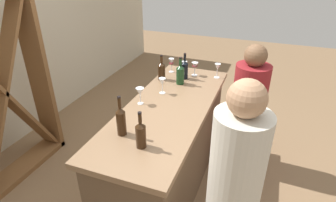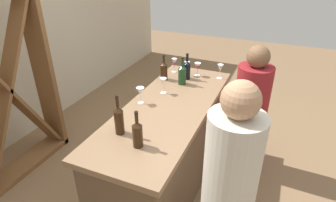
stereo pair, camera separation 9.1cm
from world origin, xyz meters
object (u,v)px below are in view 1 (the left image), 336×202
at_px(wine_glass_near_right, 184,65).
at_px(person_center_guest, 247,114).
at_px(wine_glass_near_center, 195,66).
at_px(wine_glass_far_left, 162,82).
at_px(wine_bottle_second_right_amber_brown, 162,70).
at_px(wine_bottle_second_left_amber_brown, 121,120).
at_px(wine_glass_far_right, 171,63).
at_px(person_left_guest, 232,201).
at_px(wine_bottle_rightmost_near_black, 185,69).
at_px(wine_rack, 0,93).
at_px(wine_glass_near_left, 218,68).
at_px(wine_bottle_leftmost_amber_brown, 141,134).
at_px(wine_glass_far_center, 140,92).
at_px(wine_bottle_center_olive_green, 180,74).

relative_size(wine_glass_near_right, person_center_guest, 0.11).
bearing_deg(wine_glass_near_center, person_center_guest, -99.35).
bearing_deg(person_center_guest, wine_glass_far_left, 36.40).
bearing_deg(wine_bottle_second_right_amber_brown, wine_bottle_second_left_amber_brown, -174.38).
height_order(wine_glass_far_right, person_left_guest, person_left_guest).
relative_size(wine_bottle_rightmost_near_black, wine_glass_far_right, 1.75).
distance_m(wine_rack, person_center_guest, 2.54).
relative_size(wine_bottle_second_right_amber_brown, wine_glass_near_right, 1.71).
distance_m(wine_bottle_second_left_amber_brown, wine_glass_near_right, 1.29).
bearing_deg(wine_glass_far_right, wine_glass_near_center, -89.86).
bearing_deg(wine_glass_near_left, wine_bottle_rightmost_near_black, 114.16).
bearing_deg(wine_rack, wine_glass_far_left, -69.28).
bearing_deg(wine_glass_far_left, wine_glass_near_left, -36.37).
xyz_separation_m(wine_bottle_leftmost_amber_brown, wine_glass_near_right, (1.37, 0.12, 0.01)).
bearing_deg(wine_glass_far_center, wine_glass_near_center, -18.67).
bearing_deg(wine_bottle_leftmost_amber_brown, wine_glass_far_center, 26.27).
distance_m(wine_glass_near_right, wine_glass_far_right, 0.17).
relative_size(wine_glass_near_center, wine_glass_near_right, 0.93).
relative_size(wine_bottle_second_left_amber_brown, wine_glass_far_right, 1.99).
height_order(wine_glass_near_left, wine_glass_far_center, wine_glass_near_left).
relative_size(person_left_guest, person_center_guest, 1.14).
xyz_separation_m(wine_rack, wine_bottle_second_left_amber_brown, (-0.20, -1.48, 0.12)).
height_order(wine_bottle_rightmost_near_black, wine_glass_near_left, wine_bottle_rightmost_near_black).
distance_m(wine_glass_far_center, person_left_guest, 1.21).
relative_size(wine_bottle_second_left_amber_brown, wine_glass_near_right, 2.00).
height_order(wine_bottle_rightmost_near_black, wine_glass_far_right, wine_bottle_rightmost_near_black).
distance_m(wine_bottle_second_left_amber_brown, wine_glass_far_center, 0.50).
height_order(wine_bottle_leftmost_amber_brown, person_left_guest, person_left_guest).
bearing_deg(wine_bottle_second_left_amber_brown, person_center_guest, -34.44).
relative_size(wine_bottle_center_olive_green, wine_glass_far_right, 1.79).
distance_m(wine_glass_near_left, person_left_guest, 1.59).
height_order(wine_bottle_second_left_amber_brown, wine_glass_near_left, wine_bottle_second_left_amber_brown).
distance_m(wine_bottle_leftmost_amber_brown, wine_glass_near_left, 1.45).
distance_m(wine_glass_far_left, person_left_guest, 1.31).
bearing_deg(wine_glass_near_left, wine_bottle_second_left_amber_brown, 161.55).
relative_size(wine_rack, person_center_guest, 1.37).
xyz_separation_m(wine_bottle_second_right_amber_brown, wine_glass_near_right, (0.20, -0.19, 0.01)).
height_order(wine_bottle_center_olive_green, wine_glass_near_center, wine_bottle_center_olive_green).
bearing_deg(wine_bottle_leftmost_amber_brown, wine_bottle_rightmost_near_black, 4.01).
relative_size(wine_bottle_second_left_amber_brown, wine_bottle_center_olive_green, 1.11).
bearing_deg(person_left_guest, person_center_guest, -72.01).
xyz_separation_m(wine_glass_near_center, wine_glass_near_right, (-0.04, 0.11, 0.01)).
bearing_deg(wine_bottle_second_right_amber_brown, wine_rack, 122.65).
xyz_separation_m(wine_bottle_second_right_amber_brown, wine_glass_far_right, (0.24, -0.02, 0.01)).
distance_m(wine_glass_near_left, person_center_guest, 0.60).
bearing_deg(wine_bottle_rightmost_near_black, wine_glass_near_left, -65.84).
bearing_deg(wine_bottle_rightmost_near_black, wine_bottle_second_right_amber_brown, 117.22).
distance_m(wine_bottle_second_left_amber_brown, person_center_guest, 1.54).
height_order(wine_glass_near_center, wine_glass_near_right, wine_glass_near_right).
height_order(wine_bottle_center_olive_green, person_center_guest, person_center_guest).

